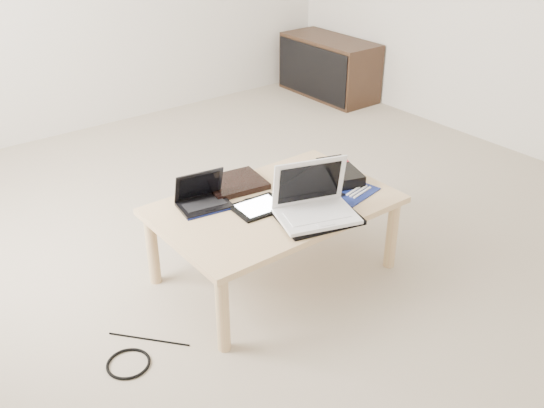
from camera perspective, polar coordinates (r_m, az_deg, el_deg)
ground at (r=3.47m, az=-0.36°, el=-1.59°), size 4.00×4.00×0.00m
coffee_table at (r=2.84m, az=0.25°, el=-0.73°), size 1.10×0.70×0.40m
media_cabinet at (r=5.46m, az=5.33°, el=12.69°), size 0.41×0.90×0.50m
book at (r=2.97m, az=-3.57°, el=1.94°), size 0.31×0.27×0.03m
netbook at (r=2.80m, az=-6.53°, el=0.50°), size 0.25×0.20×0.16m
tablet at (r=2.77m, az=-1.21°, el=-0.28°), size 0.25×0.19×0.01m
remote at (r=2.88m, az=2.21°, el=0.93°), size 0.10×0.24×0.02m
neoprene_sleeve at (r=2.69m, az=4.36°, el=-1.26°), size 0.40×0.33×0.02m
white_laptop at (r=2.67m, az=4.00°, el=-0.03°), size 0.39×0.33×0.24m
motherboard at (r=2.97m, az=6.48°, el=1.53°), size 0.30×0.35×0.01m
gpu_box at (r=3.05m, az=6.41°, el=2.95°), size 0.22×0.32×0.06m
cable_coil at (r=2.80m, az=-1.91°, el=0.04°), size 0.11×0.11×0.01m
floor_cable_coil at (r=2.60m, az=-13.37°, el=-14.41°), size 0.22×0.22×0.01m
floor_cable_trail at (r=2.70m, az=-11.52°, el=-12.36°), size 0.24×0.28×0.01m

